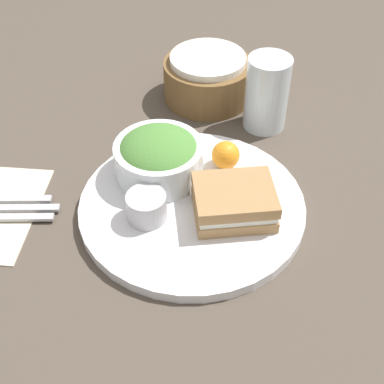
% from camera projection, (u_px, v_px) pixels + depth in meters
% --- Properties ---
extents(ground_plane, '(4.00, 4.00, 0.00)m').
position_uv_depth(ground_plane, '(192.00, 210.00, 0.76)').
color(ground_plane, '#4C4238').
extents(plate, '(0.32, 0.32, 0.02)m').
position_uv_depth(plate, '(192.00, 206.00, 0.76)').
color(plate, silver).
rests_on(plate, ground_plane).
extents(sandwich, '(0.12, 0.11, 0.04)m').
position_uv_depth(sandwich, '(234.00, 202.00, 0.72)').
color(sandwich, '#A37A4C').
rests_on(sandwich, plate).
extents(salad_bowl, '(0.13, 0.13, 0.07)m').
position_uv_depth(salad_bowl, '(159.00, 156.00, 0.77)').
color(salad_bowl, white).
rests_on(salad_bowl, plate).
extents(dressing_cup, '(0.05, 0.05, 0.04)m').
position_uv_depth(dressing_cup, '(147.00, 207.00, 0.72)').
color(dressing_cup, '#B7B7BC').
rests_on(dressing_cup, plate).
extents(orange_wedge, '(0.04, 0.04, 0.04)m').
position_uv_depth(orange_wedge, '(226.00, 155.00, 0.79)').
color(orange_wedge, orange).
rests_on(orange_wedge, plate).
extents(drink_glass, '(0.07, 0.07, 0.12)m').
position_uv_depth(drink_glass, '(267.00, 93.00, 0.86)').
color(drink_glass, silver).
rests_on(drink_glass, ground_plane).
extents(bread_basket, '(0.15, 0.15, 0.08)m').
position_uv_depth(bread_basket, '(209.00, 78.00, 0.94)').
color(bread_basket, brown).
rests_on(bread_basket, ground_plane).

